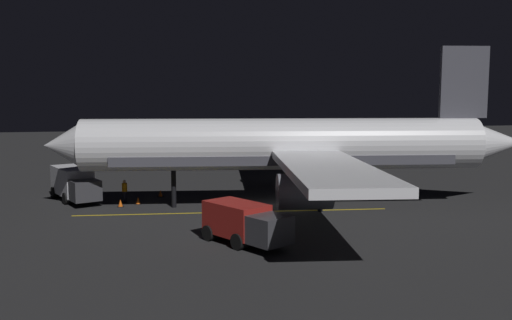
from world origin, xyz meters
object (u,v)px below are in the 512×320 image
(catering_truck, at_px, (244,224))
(traffic_cone_near_left, at_px, (138,201))
(airliner, at_px, (291,147))
(baggage_truck, at_px, (74,184))
(traffic_cone_under_wing, at_px, (160,194))
(traffic_cone_near_right, at_px, (120,203))
(ground_crew_worker, at_px, (125,191))

(catering_truck, distance_m, traffic_cone_near_left, 14.15)
(airliner, height_order, baggage_truck, airliner)
(traffic_cone_under_wing, bearing_deg, catering_truck, -166.35)
(traffic_cone_near_left, bearing_deg, airliner, -105.25)
(baggage_truck, relative_size, traffic_cone_near_right, 12.35)
(airliner, relative_size, traffic_cone_near_left, 65.37)
(catering_truck, relative_size, ground_crew_worker, 3.32)
(catering_truck, height_order, traffic_cone_near_right, catering_truck)
(baggage_truck, height_order, traffic_cone_under_wing, baggage_truck)
(airliner, distance_m, traffic_cone_near_right, 13.29)
(catering_truck, distance_m, ground_crew_worker, 15.42)
(airliner, distance_m, catering_truck, 11.80)
(baggage_truck, height_order, traffic_cone_near_left, baggage_truck)
(ground_crew_worker, xyz_separation_m, traffic_cone_near_left, (-0.98, -0.99, -0.64))
(catering_truck, bearing_deg, traffic_cone_under_wing, 13.65)
(traffic_cone_near_left, bearing_deg, traffic_cone_under_wing, -32.91)
(ground_crew_worker, bearing_deg, airliner, -108.32)
(baggage_truck, height_order, ground_crew_worker, baggage_truck)
(ground_crew_worker, xyz_separation_m, traffic_cone_near_right, (-1.72, 0.30, -0.64))
(airliner, xyz_separation_m, catering_truck, (-9.92, 5.49, -3.27))
(traffic_cone_near_left, relative_size, traffic_cone_under_wing, 1.00)
(catering_truck, bearing_deg, traffic_cone_near_right, 29.55)
(baggage_truck, relative_size, traffic_cone_under_wing, 12.35)
(baggage_truck, distance_m, traffic_cone_near_right, 4.86)
(baggage_truck, distance_m, traffic_cone_near_left, 5.50)
(ground_crew_worker, relative_size, traffic_cone_near_right, 3.16)
(traffic_cone_near_left, height_order, traffic_cone_near_right, same)
(catering_truck, distance_m, traffic_cone_under_wing, 16.22)
(airliner, height_order, traffic_cone_near_right, airliner)
(airliner, distance_m, baggage_truck, 17.12)
(traffic_cone_near_right, bearing_deg, traffic_cone_near_left, -60.06)
(ground_crew_worker, distance_m, traffic_cone_near_left, 1.53)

